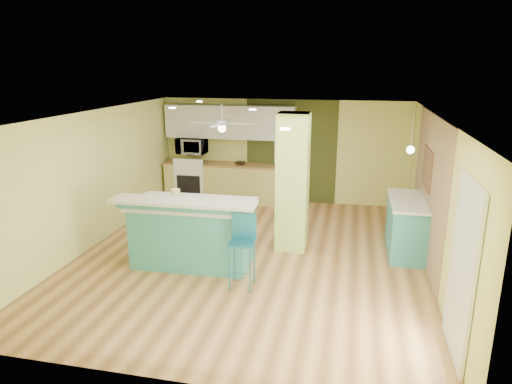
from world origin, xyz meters
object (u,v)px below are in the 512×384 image
(peninsula, at_px, (193,231))
(canister, at_px, (176,194))
(fruit_bowl, at_px, (240,163))
(bar_stool, at_px, (243,239))
(side_counter, at_px, (406,226))

(peninsula, xyz_separation_m, canister, (-0.37, 0.22, 0.58))
(peninsula, bearing_deg, fruit_bowl, 90.45)
(bar_stool, xyz_separation_m, fruit_bowl, (-1.14, 4.33, 0.21))
(peninsula, distance_m, bar_stool, 1.20)
(peninsula, bearing_deg, bar_stool, -31.70)
(bar_stool, xyz_separation_m, canister, (-1.39, 0.82, 0.40))
(peninsula, height_order, canister, peninsula)
(fruit_bowl, xyz_separation_m, canister, (-0.26, -3.51, 0.19))
(side_counter, distance_m, fruit_bowl, 4.46)
(side_counter, bearing_deg, fruit_bowl, 146.68)
(side_counter, xyz_separation_m, canister, (-3.96, -1.08, 0.66))
(side_counter, xyz_separation_m, fruit_bowl, (-3.70, 2.43, 0.48))
(peninsula, distance_m, side_counter, 3.82)
(bar_stool, distance_m, side_counter, 3.20)
(bar_stool, relative_size, side_counter, 0.74)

